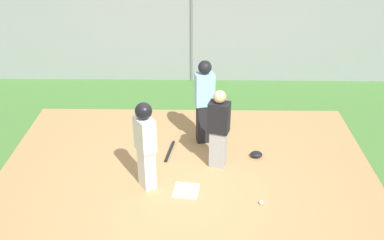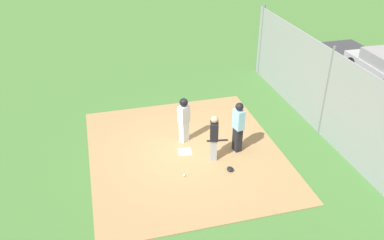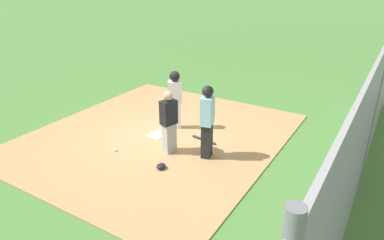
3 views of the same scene
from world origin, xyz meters
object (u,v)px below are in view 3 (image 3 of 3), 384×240
at_px(runner, 175,96).
at_px(catcher, 169,121).
at_px(catcher_mask, 161,166).
at_px(baseball, 115,150).
at_px(umpire, 207,120).
at_px(baseball_bat, 204,140).
at_px(home_plate, 157,135).

bearing_deg(runner, catcher, -5.42).
xyz_separation_m(runner, catcher_mask, (-2.09, -1.00, -0.91)).
relative_size(catcher, runner, 0.95).
bearing_deg(runner, baseball, -47.07).
distance_m(catcher_mask, baseball, 1.49).
bearing_deg(umpire, baseball_bat, -68.82).
bearing_deg(catcher, runner, -45.40).
relative_size(home_plate, catcher_mask, 1.83).
xyz_separation_m(home_plate, baseball_bat, (0.37, -1.28, 0.02)).
bearing_deg(catcher, umpire, -147.42).
bearing_deg(umpire, runner, -45.72).
bearing_deg(umpire, catcher, 2.85).
height_order(umpire, baseball, umpire).
xyz_separation_m(catcher, catcher_mask, (-0.79, -0.31, -0.77)).
xyz_separation_m(runner, baseball_bat, (-0.33, -1.14, -0.94)).
distance_m(catcher, runner, 1.48).
distance_m(catcher, baseball_bat, 1.33).
xyz_separation_m(home_plate, baseball, (-1.31, 0.35, 0.03)).
distance_m(catcher, baseball, 1.59).
distance_m(baseball_bat, baseball, 2.34).
bearing_deg(home_plate, umpire, -100.63).
height_order(catcher, runner, runner).
relative_size(runner, catcher_mask, 7.04).
bearing_deg(baseball_bat, umpire, 133.26).
height_order(runner, baseball, runner).
bearing_deg(home_plate, catcher, -125.59).
height_order(baseball_bat, catcher_mask, catcher_mask).
distance_m(runner, baseball_bat, 1.51).
relative_size(baseball_bat, baseball, 10.16).
distance_m(home_plate, runner, 1.20).
distance_m(baseball_bat, catcher_mask, 1.76).
bearing_deg(baseball, umpire, -65.12).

